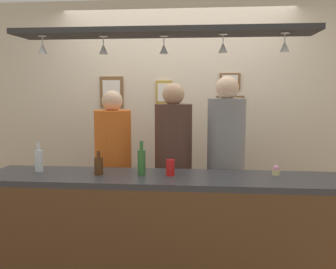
{
  "coord_description": "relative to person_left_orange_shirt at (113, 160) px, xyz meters",
  "views": [
    {
      "loc": [
        0.33,
        -3.16,
        1.64
      ],
      "look_at": [
        0.0,
        0.1,
        1.25
      ],
      "focal_mm": 41.16,
      "sensor_mm": 36.0,
      "label": 1
    }
  ],
  "objects": [
    {
      "name": "back_wall",
      "position": [
        0.53,
        0.8,
        0.32
      ],
      "size": [
        4.4,
        0.06,
        2.6
      ],
      "primitive_type": "cube",
      "color": "beige",
      "rests_on": "ground_plane"
    },
    {
      "name": "bar_counter",
      "position": [
        0.53,
        -0.81,
        -0.31
      ],
      "size": [
        2.7,
        0.55,
        0.99
      ],
      "color": "#38383D",
      "rests_on": "ground_plane"
    },
    {
      "name": "overhead_glass_rack",
      "position": [
        0.53,
        -0.6,
        1.07
      ],
      "size": [
        2.2,
        0.36,
        0.04
      ],
      "primitive_type": "cube",
      "color": "black"
    },
    {
      "name": "hanging_wineglass_far_left",
      "position": [
        -0.35,
        -0.67,
        0.96
      ],
      "size": [
        0.07,
        0.07,
        0.13
      ],
      "color": "silver",
      "rests_on": "overhead_glass_rack"
    },
    {
      "name": "hanging_wineglass_left",
      "position": [
        0.09,
        -0.6,
        0.96
      ],
      "size": [
        0.07,
        0.07,
        0.13
      ],
      "color": "silver",
      "rests_on": "overhead_glass_rack"
    },
    {
      "name": "hanging_wineglass_center_left",
      "position": [
        0.54,
        -0.57,
        0.96
      ],
      "size": [
        0.07,
        0.07,
        0.13
      ],
      "color": "silver",
      "rests_on": "overhead_glass_rack"
    },
    {
      "name": "hanging_wineglass_center",
      "position": [
        0.97,
        -0.62,
        0.96
      ],
      "size": [
        0.07,
        0.07,
        0.13
      ],
      "color": "silver",
      "rests_on": "overhead_glass_rack"
    },
    {
      "name": "hanging_wineglass_center_right",
      "position": [
        1.4,
        -0.64,
        0.96
      ],
      "size": [
        0.07,
        0.07,
        0.13
      ],
      "color": "silver",
      "rests_on": "overhead_glass_rack"
    },
    {
      "name": "person_left_orange_shirt",
      "position": [
        0.0,
        0.0,
        0.0
      ],
      "size": [
        0.34,
        0.34,
        1.63
      ],
      "color": "#2D334C",
      "rests_on": "ground_plane"
    },
    {
      "name": "person_middle_brown_shirt",
      "position": [
        0.56,
        0.0,
        0.04
      ],
      "size": [
        0.34,
        0.34,
        1.69
      ],
      "color": "#2D334C",
      "rests_on": "ground_plane"
    },
    {
      "name": "person_right_grey_shirt",
      "position": [
        1.04,
        0.0,
        0.08
      ],
      "size": [
        0.34,
        0.34,
        1.75
      ],
      "color": "#2D334C",
      "rests_on": "ground_plane"
    },
    {
      "name": "bottle_beer_brown_stubby",
      "position": [
        0.05,
        -0.65,
        0.08
      ],
      "size": [
        0.07,
        0.07,
        0.18
      ],
      "color": "#512D14",
      "rests_on": "bar_counter"
    },
    {
      "name": "bottle_beer_green_import",
      "position": [
        0.38,
        -0.63,
        0.12
      ],
      "size": [
        0.06,
        0.06,
        0.26
      ],
      "color": "#336B2D",
      "rests_on": "bar_counter"
    },
    {
      "name": "bottle_soda_clear",
      "position": [
        -0.45,
        -0.6,
        0.1
      ],
      "size": [
        0.06,
        0.06,
        0.23
      ],
      "color": "silver",
      "rests_on": "bar_counter"
    },
    {
      "name": "drink_can",
      "position": [
        0.6,
        -0.63,
        0.07
      ],
      "size": [
        0.07,
        0.07,
        0.12
      ],
      "primitive_type": "cylinder",
      "color": "red",
      "rests_on": "bar_counter"
    },
    {
      "name": "cupcake",
      "position": [
        1.39,
        -0.54,
        0.05
      ],
      "size": [
        0.06,
        0.06,
        0.08
      ],
      "color": "beige",
      "rests_on": "bar_counter"
    },
    {
      "name": "picture_frame_lower_pair",
      "position": [
        1.11,
        0.75,
        0.5
      ],
      "size": [
        0.3,
        0.02,
        0.18
      ],
      "color": "brown",
      "rests_on": "back_wall"
    },
    {
      "name": "picture_frame_crest",
      "position": [
        0.39,
        0.75,
        0.62
      ],
      "size": [
        0.18,
        0.02,
        0.26
      ],
      "color": "#B29338",
      "rests_on": "back_wall"
    },
    {
      "name": "picture_frame_caricature",
      "position": [
        -0.19,
        0.75,
        0.63
      ],
      "size": [
        0.26,
        0.02,
        0.34
      ],
      "color": "brown",
      "rests_on": "back_wall"
    },
    {
      "name": "picture_frame_upper_small",
      "position": [
        1.11,
        0.75,
        0.74
      ],
      "size": [
        0.22,
        0.02,
        0.18
      ],
      "color": "brown",
      "rests_on": "back_wall"
    }
  ]
}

